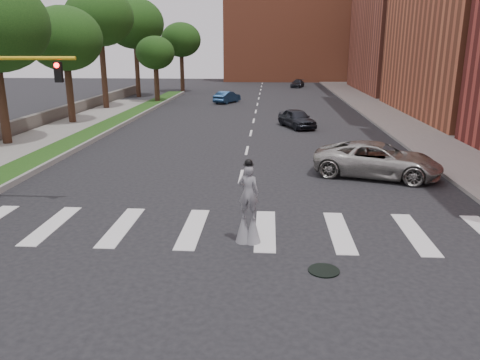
% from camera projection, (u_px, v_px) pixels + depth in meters
% --- Properties ---
extents(ground_plane, '(160.00, 160.00, 0.00)m').
position_uv_depth(ground_plane, '(226.00, 241.00, 15.54)').
color(ground_plane, black).
rests_on(ground_plane, ground).
extents(grass_median, '(2.00, 60.00, 0.25)m').
position_uv_depth(grass_median, '(99.00, 130.00, 35.39)').
color(grass_median, '#1B4012').
rests_on(grass_median, ground).
extents(median_curb, '(0.20, 60.00, 0.28)m').
position_uv_depth(median_curb, '(113.00, 130.00, 35.32)').
color(median_curb, gray).
rests_on(median_curb, ground).
extents(sidewalk_right, '(5.00, 90.00, 0.18)m').
position_uv_depth(sidewalk_right, '(404.00, 123.00, 38.74)').
color(sidewalk_right, gray).
rests_on(sidewalk_right, ground).
extents(stone_wall, '(0.50, 56.00, 1.10)m').
position_uv_depth(stone_wall, '(41.00, 120.00, 37.52)').
color(stone_wall, '#57514A').
rests_on(stone_wall, ground).
extents(manhole, '(0.90, 0.90, 0.04)m').
position_uv_depth(manhole, '(324.00, 270.00, 13.43)').
color(manhole, black).
rests_on(manhole, ground).
extents(building_far, '(16.00, 22.00, 20.00)m').
position_uv_depth(building_far, '(424.00, 17.00, 63.25)').
color(building_far, '#974A38').
rests_on(building_far, ground).
extents(building_backdrop, '(26.00, 14.00, 18.00)m').
position_uv_depth(building_backdrop, '(296.00, 31.00, 87.52)').
color(building_backdrop, '#B35838').
rests_on(building_backdrop, ground).
extents(stilt_performer, '(0.84, 0.57, 2.82)m').
position_uv_depth(stilt_performer, '(248.00, 210.00, 15.12)').
color(stilt_performer, '#311E13').
rests_on(stilt_performer, ground).
extents(suv_crossing, '(6.65, 4.50, 1.69)m').
position_uv_depth(suv_crossing, '(377.00, 160.00, 22.99)').
color(suv_crossing, '#A6A49C').
rests_on(suv_crossing, ground).
extents(car_near, '(3.25, 4.63, 1.46)m').
position_uv_depth(car_near, '(297.00, 118.00, 36.88)').
color(car_near, black).
rests_on(car_near, ground).
extents(car_mid, '(2.96, 4.26, 1.33)m').
position_uv_depth(car_mid, '(227.00, 97.00, 53.02)').
color(car_mid, '#152C4B').
rests_on(car_mid, ground).
extents(car_far, '(2.58, 4.31, 1.17)m').
position_uv_depth(car_far, '(298.00, 84.00, 73.07)').
color(car_far, black).
rests_on(car_far, ground).
extents(tree_3, '(5.92, 5.92, 9.32)m').
position_uv_depth(tree_3, '(65.00, 39.00, 36.94)').
color(tree_3, '#311E13').
rests_on(tree_3, ground).
extents(tree_4, '(6.57, 6.57, 11.76)m').
position_uv_depth(tree_4, '(99.00, 17.00, 45.30)').
color(tree_4, '#311E13').
rests_on(tree_4, ground).
extents(tree_5, '(7.19, 7.19, 11.98)m').
position_uv_depth(tree_5, '(135.00, 24.00, 57.26)').
color(tree_5, '#311E13').
rests_on(tree_5, ground).
extents(tree_6, '(4.28, 4.28, 7.35)m').
position_uv_depth(tree_6, '(155.00, 53.00, 51.70)').
color(tree_6, '#311E13').
rests_on(tree_6, ground).
extents(tree_7, '(5.47, 5.47, 9.40)m').
position_uv_depth(tree_7, '(181.00, 40.00, 64.21)').
color(tree_7, '#311E13').
rests_on(tree_7, ground).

